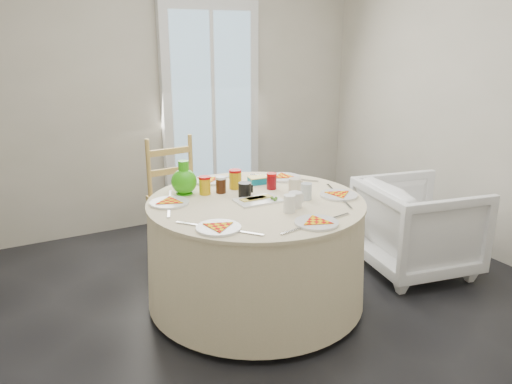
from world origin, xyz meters
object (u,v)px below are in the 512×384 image
wooden_chair (180,201)px  armchair (418,223)px  green_pitcher (184,176)px  table (256,252)px

wooden_chair → armchair: bearing=-41.3°
wooden_chair → green_pitcher: 0.81m
table → wooden_chair: size_ratio=1.48×
green_pitcher → table: bearing=-47.5°
armchair → green_pitcher: (-1.70, 0.51, 0.48)m
wooden_chair → armchair: size_ratio=1.24×
wooden_chair → green_pitcher: (-0.20, -0.67, 0.40)m
table → green_pitcher: 0.71m
wooden_chair → armchair: (1.50, -1.18, -0.08)m
table → green_pitcher: green_pitcher is taller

